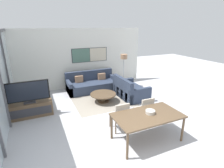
% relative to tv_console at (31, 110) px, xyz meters
% --- Properties ---
extents(ground_plane, '(24.00, 24.00, 0.00)m').
position_rel_tv_console_xyz_m(ground_plane, '(2.20, -3.22, -0.25)').
color(ground_plane, '#B2B2B7').
extents(wall_back, '(6.68, 0.09, 2.80)m').
position_rel_tv_console_xyz_m(wall_back, '(2.23, 2.37, 1.15)').
color(wall_back, silver).
rests_on(wall_back, ground_plane).
extents(area_rug, '(2.28, 1.86, 0.01)m').
position_rel_tv_console_xyz_m(area_rug, '(2.63, 0.14, -0.25)').
color(area_rug, gray).
rests_on(area_rug, ground_plane).
extents(tv_console, '(1.37, 0.39, 0.50)m').
position_rel_tv_console_xyz_m(tv_console, '(0.00, 0.00, 0.00)').
color(tv_console, brown).
rests_on(tv_console, ground_plane).
extents(television, '(1.29, 0.20, 0.73)m').
position_rel_tv_console_xyz_m(television, '(-0.00, 0.00, 0.62)').
color(television, '#2D2D33').
rests_on(television, tv_console).
extents(sofa_main, '(2.29, 0.99, 0.88)m').
position_rel_tv_console_xyz_m(sofa_main, '(2.63, 1.60, 0.03)').
color(sofa_main, '#2D384C').
rests_on(sofa_main, ground_plane).
extents(sofa_side, '(0.99, 1.53, 0.88)m').
position_rel_tv_console_xyz_m(sofa_side, '(3.81, 0.12, 0.03)').
color(sofa_side, '#2D384C').
rests_on(sofa_side, ground_plane).
extents(coffee_table, '(1.01, 1.01, 0.34)m').
position_rel_tv_console_xyz_m(coffee_table, '(2.63, 0.14, 0.01)').
color(coffee_table, brown).
rests_on(coffee_table, ground_plane).
extents(dining_table, '(1.75, 0.98, 0.74)m').
position_rel_tv_console_xyz_m(dining_table, '(2.77, -2.62, 0.42)').
color(dining_table, brown).
rests_on(dining_table, ground_plane).
extents(dining_chair_left, '(0.46, 0.46, 0.87)m').
position_rel_tv_console_xyz_m(dining_chair_left, '(2.34, -1.93, 0.24)').
color(dining_chair_left, '#B2A899').
rests_on(dining_chair_left, ground_plane).
extents(dining_chair_centre, '(0.46, 0.46, 0.87)m').
position_rel_tv_console_xyz_m(dining_chair_centre, '(3.20, -1.91, 0.24)').
color(dining_chair_centre, '#B2A899').
rests_on(dining_chair_centre, ground_plane).
extents(fruit_bowl, '(0.25, 0.25, 0.09)m').
position_rel_tv_console_xyz_m(fruit_bowl, '(2.87, -2.59, 0.54)').
color(fruit_bowl, '#B7B2A8').
rests_on(fruit_bowl, dining_table).
extents(floor_lamp, '(0.32, 0.32, 1.62)m').
position_rel_tv_console_xyz_m(floor_lamp, '(4.21, 1.42, 1.12)').
color(floor_lamp, '#2D2D33').
rests_on(floor_lamp, ground_plane).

